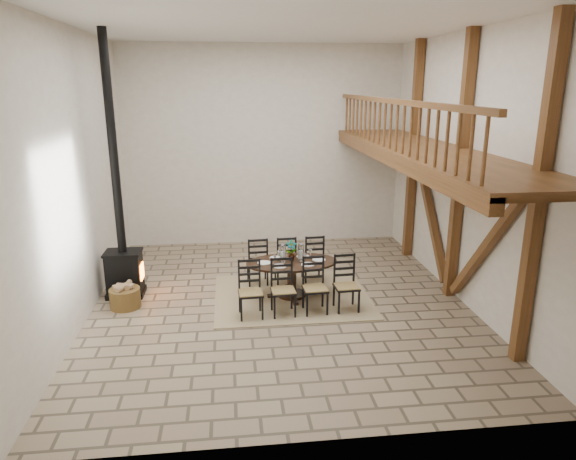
{
  "coord_description": "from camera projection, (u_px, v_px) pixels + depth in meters",
  "views": [
    {
      "loc": [
        -0.9,
        -9.05,
        4.06
      ],
      "look_at": [
        0.2,
        0.4,
        1.33
      ],
      "focal_mm": 32.0,
      "sensor_mm": 36.0,
      "label": 1
    }
  ],
  "objects": [
    {
      "name": "log_basket",
      "position": [
        125.0,
        297.0,
        9.59
      ],
      "size": [
        0.57,
        0.57,
        0.47
      ],
      "rotation": [
        0.0,
        0.0,
        0.21
      ],
      "color": "brown",
      "rests_on": "ground"
    },
    {
      "name": "rug",
      "position": [
        292.0,
        296.0,
        10.12
      ],
      "size": [
        3.0,
        2.5,
        0.02
      ],
      "primitive_type": "cube",
      "color": "tan",
      "rests_on": "ground"
    },
    {
      "name": "wood_stove",
      "position": [
        122.0,
        242.0,
        9.89
      ],
      "size": [
        0.72,
        0.56,
        5.0
      ],
      "rotation": [
        0.0,
        0.0,
        -0.02
      ],
      "color": "black",
      "rests_on": "ground"
    },
    {
      "name": "dining_table",
      "position": [
        292.0,
        280.0,
        9.94
      ],
      "size": [
        2.21,
        2.07,
        1.15
      ],
      "rotation": [
        0.0,
        0.0,
        0.05
      ],
      "color": "black",
      "rests_on": "ground"
    },
    {
      "name": "log_stack",
      "position": [
        123.0,
        290.0,
        10.17
      ],
      "size": [
        0.36,
        0.27,
        0.22
      ],
      "rotation": [
        0.0,
        0.0,
        0.15
      ],
      "color": "tan",
      "rests_on": "ground"
    },
    {
      "name": "ground",
      "position": [
        280.0,
        302.0,
        9.86
      ],
      "size": [
        8.0,
        8.0,
        0.0
      ],
      "primitive_type": "plane",
      "color": "gray",
      "rests_on": "ground"
    },
    {
      "name": "room_shell",
      "position": [
        346.0,
        144.0,
        9.16
      ],
      "size": [
        7.02,
        8.02,
        5.01
      ],
      "color": "silver",
      "rests_on": "ground"
    }
  ]
}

